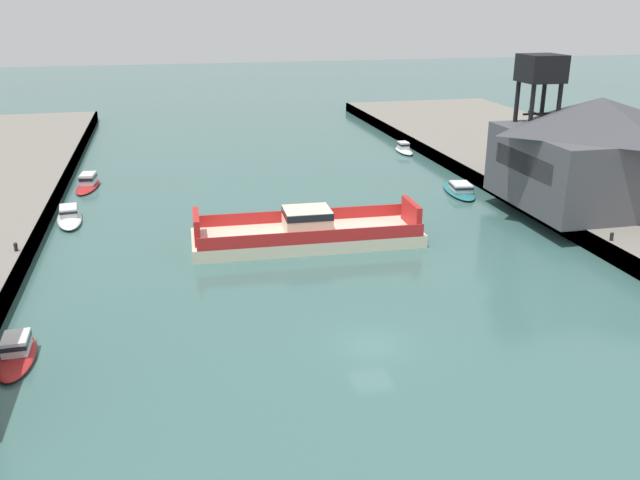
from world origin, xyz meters
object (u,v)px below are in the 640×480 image
object	(u,v)px
moored_boat_mid_right	(69,216)
moored_boat_far_left	(88,182)
warehouse_shed	(595,151)
moored_boat_near_left	(17,352)
chain_ferry	(307,233)
moored_boat_mid_left	(460,189)
crane_tower	(540,82)
moored_boat_near_right	(404,149)

from	to	relation	value
moored_boat_mid_right	moored_boat_far_left	world-z (taller)	moored_boat_far_left
warehouse_shed	moored_boat_mid_right	bearing A→B (deg)	168.12
moored_boat_near_left	moored_boat_far_left	distance (m)	39.64
chain_ferry	moored_boat_mid_left	size ratio (longest dim) A/B	2.42
warehouse_shed	crane_tower	world-z (taller)	crane_tower
chain_ferry	moored_boat_near_right	size ratio (longest dim) A/B	3.81
moored_boat_mid_left	warehouse_shed	distance (m)	15.10
moored_boat_near_left	crane_tower	bearing A→B (deg)	25.51
moored_boat_near_left	moored_boat_far_left	xyz separation A→B (m)	(0.60, 39.64, 0.07)
moored_boat_mid_left	crane_tower	bearing A→B (deg)	-50.01
moored_boat_far_left	moored_boat_mid_right	bearing A→B (deg)	-93.01
moored_boat_mid_right	moored_boat_far_left	size ratio (longest dim) A/B	0.99
moored_boat_near_left	crane_tower	world-z (taller)	crane_tower
moored_boat_mid_right	moored_boat_near_left	bearing A→B (deg)	-89.88
moored_boat_near_right	moored_boat_mid_left	distance (m)	21.19
chain_ferry	warehouse_shed	world-z (taller)	warehouse_shed
moored_boat_mid_right	moored_boat_far_left	bearing A→B (deg)	86.99
moored_boat_mid_right	crane_tower	world-z (taller)	crane_tower
moored_boat_near_right	moored_boat_far_left	size ratio (longest dim) A/B	0.70
moored_boat_near_right	moored_boat_mid_right	distance (m)	47.31
chain_ferry	moored_boat_mid_right	xyz separation A→B (m)	(-21.07, 11.45, -0.50)
moored_boat_near_right	moored_boat_mid_left	size ratio (longest dim) A/B	0.64
chain_ferry	crane_tower	size ratio (longest dim) A/B	1.47
moored_boat_near_left	moored_boat_mid_left	distance (m)	49.31
moored_boat_near_right	moored_boat_far_left	distance (m)	42.38
chain_ferry	moored_boat_far_left	bearing A→B (deg)	130.38
moored_boat_mid_left	crane_tower	distance (m)	14.31
moored_boat_near_right	crane_tower	world-z (taller)	crane_tower
moored_boat_near_left	moored_boat_far_left	size ratio (longest dim) A/B	0.78
chain_ferry	moored_boat_near_right	distance (m)	39.24
crane_tower	moored_boat_mid_left	bearing A→B (deg)	129.99
moored_boat_near_left	warehouse_shed	bearing A→B (deg)	18.76
chain_ferry	moored_boat_far_left	distance (m)	31.51
moored_boat_mid_right	chain_ferry	bearing A→B (deg)	-28.52
moored_boat_near_left	warehouse_shed	world-z (taller)	warehouse_shed
moored_boat_near_left	warehouse_shed	distance (m)	52.35
moored_boat_far_left	chain_ferry	bearing A→B (deg)	-49.62
moored_boat_far_left	crane_tower	distance (m)	49.97
chain_ferry	moored_boat_mid_right	bearing A→B (deg)	151.48
moored_boat_mid_right	crane_tower	bearing A→B (deg)	-6.57
moored_boat_near_right	moored_boat_mid_left	bearing A→B (deg)	-93.09
moored_boat_near_left	moored_boat_far_left	world-z (taller)	moored_boat_far_left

